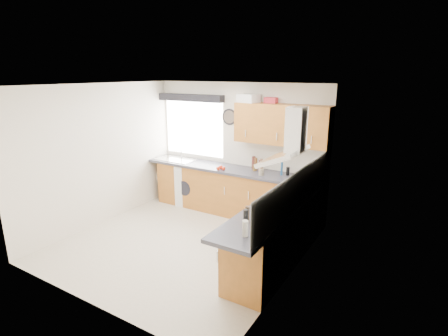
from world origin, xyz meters
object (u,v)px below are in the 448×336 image
Objects in this scene: upper_cabinets at (282,125)px; washing_machine at (193,184)px; extractor_hood at (290,143)px; oven at (278,233)px.

washing_machine is (-1.86, -0.10, -1.38)m from upper_cabinets.
extractor_hood is 0.92× the size of washing_machine.
oven is 2.70m from washing_machine.
oven is 1.99m from upper_cabinets.
oven is at bearing -67.46° from upper_cabinets.
extractor_hood reaches higher than washing_machine.
extractor_hood is (0.10, -0.00, 1.34)m from oven.
extractor_hood is at bearing -63.87° from upper_cabinets.
upper_cabinets reaches higher than oven.
oven is at bearing -41.09° from washing_machine.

